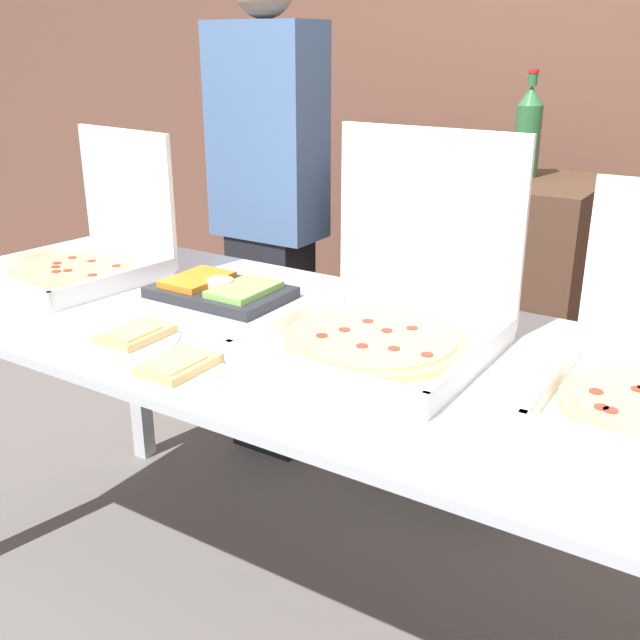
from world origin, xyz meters
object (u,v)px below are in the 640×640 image
at_px(pizza_box_near_left, 390,311).
at_px(paper_plate_front_left, 178,366).
at_px(person_guest_cap, 269,212).
at_px(pizza_box_far_left, 87,252).
at_px(soda_bottle, 528,131).
at_px(veggie_tray, 221,290).
at_px(paper_plate_front_right, 136,335).
at_px(soda_can_silver, 451,148).

xyz_separation_m(pizza_box_near_left, paper_plate_front_left, (-0.32, -0.39, -0.07)).
bearing_deg(person_guest_cap, pizza_box_far_left, 76.47).
bearing_deg(soda_bottle, person_guest_cap, -159.09).
bearing_deg(veggie_tray, pizza_box_far_left, -172.96).
distance_m(pizza_box_near_left, paper_plate_front_right, 0.62).
relative_size(paper_plate_front_left, veggie_tray, 0.54).
relative_size(pizza_box_far_left, paper_plate_front_right, 2.36).
height_order(soda_bottle, soda_can_silver, soda_bottle).
distance_m(pizza_box_far_left, soda_can_silver, 1.35).
bearing_deg(person_guest_cap, pizza_box_near_left, 140.86).
height_order(pizza_box_near_left, soda_bottle, soda_bottle).
distance_m(pizza_box_near_left, veggie_tray, 0.57).
relative_size(soda_can_silver, person_guest_cap, 0.07).
distance_m(paper_plate_front_left, soda_can_silver, 1.54).
bearing_deg(person_guest_cap, paper_plate_front_left, 116.66).
relative_size(pizza_box_far_left, veggie_tray, 1.31).
distance_m(pizza_box_near_left, soda_can_silver, 1.19).
bearing_deg(soda_bottle, paper_plate_front_left, -101.52).
bearing_deg(paper_plate_front_right, veggie_tray, 95.12).
bearing_deg(paper_plate_front_left, pizza_box_far_left, 152.05).
height_order(pizza_box_near_left, soda_can_silver, pizza_box_near_left).
bearing_deg(person_guest_cap, veggie_tray, 115.05).
distance_m(soda_bottle, person_guest_cap, 0.95).
bearing_deg(pizza_box_near_left, soda_bottle, 92.06).
bearing_deg(veggie_tray, soda_can_silver, 77.96).
xyz_separation_m(soda_can_silver, person_guest_cap, (-0.53, -0.41, -0.23)).
height_order(pizza_box_near_left, paper_plate_front_right, pizza_box_near_left).
height_order(pizza_box_near_left, veggie_tray, pizza_box_near_left).
relative_size(pizza_box_near_left, soda_bottle, 1.50).
bearing_deg(pizza_box_far_left, paper_plate_front_left, -21.32).
height_order(pizza_box_near_left, person_guest_cap, person_guest_cap).
relative_size(veggie_tray, soda_can_silver, 3.06).
distance_m(pizza_box_far_left, soda_bottle, 1.49).
relative_size(paper_plate_front_left, soda_can_silver, 1.64).
bearing_deg(pizza_box_near_left, paper_plate_front_right, -149.35).
bearing_deg(paper_plate_front_left, person_guest_cap, 116.66).
height_order(pizza_box_near_left, pizza_box_far_left, pizza_box_near_left).
bearing_deg(pizza_box_near_left, veggie_tray, 175.05).
height_order(pizza_box_far_left, person_guest_cap, person_guest_cap).
height_order(paper_plate_front_left, person_guest_cap, person_guest_cap).
relative_size(pizza_box_far_left, soda_bottle, 1.44).
xyz_separation_m(veggie_tray, soda_bottle, (0.53, 0.98, 0.38)).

